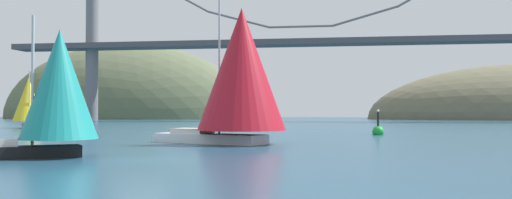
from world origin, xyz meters
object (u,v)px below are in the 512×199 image
Objects in this scene: sailboat_yellow_sail at (29,101)px; channel_buoy at (378,131)px; sailboat_teal_sail at (57,88)px; sailboat_crimson_sail at (240,72)px.

sailboat_yellow_sail is 46.52m from channel_buoy.
sailboat_yellow_sail is at bearing 122.45° from sailboat_teal_sail.
channel_buoy is at bearing -17.81° from sailboat_yellow_sail.
sailboat_teal_sail is 50.66m from sailboat_yellow_sail.
sailboat_teal_sail is at bearing -120.10° from sailboat_crimson_sail.
sailboat_crimson_sail reaches higher than sailboat_yellow_sail.
sailboat_crimson_sail is 46.00m from sailboat_yellow_sail.
sailboat_teal_sail is 2.60× the size of channel_buoy.
sailboat_crimson_sail reaches higher than channel_buoy.
sailboat_yellow_sail reaches higher than sailboat_teal_sail.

